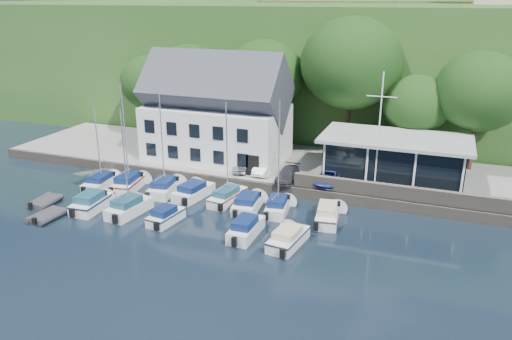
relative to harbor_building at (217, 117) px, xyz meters
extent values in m
plane|color=black|center=(7.00, -16.50, -5.35)|extent=(180.00, 180.00, 0.00)
cube|color=gray|center=(7.00, 1.00, -4.85)|extent=(60.00, 13.00, 1.00)
cube|color=#615A4E|center=(7.00, -5.50, -4.85)|extent=(60.00, 0.30, 1.00)
cube|color=#2B5620|center=(7.00, 45.50, 2.65)|extent=(160.00, 75.00, 16.00)
cube|color=#586331|center=(15.00, 53.50, 10.80)|extent=(50.00, 30.00, 0.30)
cube|color=#615A4E|center=(19.00, -5.10, -3.75)|extent=(18.00, 0.50, 1.20)
imported|color=#9F9FA3|center=(3.89, -3.25, -3.78)|extent=(2.39, 3.60, 1.14)
imported|color=white|center=(6.33, -2.83, -3.71)|extent=(1.42, 3.93, 1.29)
imported|color=#323237|center=(8.96, -4.06, -3.77)|extent=(1.79, 4.06, 1.16)
imported|color=navy|center=(12.76, -3.52, -3.68)|extent=(1.89, 4.02, 1.33)
camera|label=1|loc=(21.50, -45.43, 11.74)|focal=35.00mm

